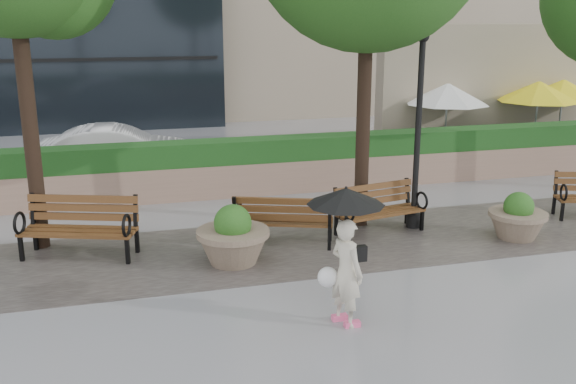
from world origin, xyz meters
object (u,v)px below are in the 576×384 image
object	(u,v)px
lamppost	(417,144)
car_right	(118,151)
bench_2	(283,230)
bench_1	(80,240)
planter_left	(233,241)
planter_right	(517,220)
pedestrian	(346,243)
bench_3	(379,219)

from	to	relation	value
lamppost	car_right	bearing A→B (deg)	132.34
bench_2	car_right	bearing A→B (deg)	-45.48
bench_1	bench_2	world-z (taller)	bench_1
planter_left	planter_right	bearing A→B (deg)	-1.78
planter_right	car_right	size ratio (longest dim) A/B	0.27
pedestrian	bench_3	bearing A→B (deg)	-53.27
planter_left	bench_1	bearing A→B (deg)	158.25
bench_3	planter_left	size ratio (longest dim) A/B	1.49
bench_1	planter_left	distance (m)	2.81
bench_1	car_right	distance (m)	6.31
pedestrian	planter_right	bearing A→B (deg)	-84.08
bench_1	pedestrian	xyz separation A→B (m)	(3.69, -3.70, 0.88)
car_right	bench_2	bearing A→B (deg)	-152.02
bench_1	planter_left	xyz separation A→B (m)	(2.61, -1.04, 0.10)
bench_2	planter_left	world-z (taller)	planter_left
bench_3	pedestrian	distance (m)	4.15
bench_3	bench_2	bearing A→B (deg)	172.53
bench_2	car_right	size ratio (longest dim) A/B	0.48
lamppost	pedestrian	xyz separation A→B (m)	(-2.86, -3.65, -0.54)
planter_left	planter_right	distance (m)	5.60
lamppost	car_right	xyz separation A→B (m)	(-5.74, 6.30, -1.06)
planter_left	lamppost	world-z (taller)	lamppost
bench_2	bench_3	size ratio (longest dim) A/B	1.04
pedestrian	bench_1	bearing A→B (deg)	21.88
lamppost	planter_left	bearing A→B (deg)	-166.02
bench_1	car_right	bearing A→B (deg)	101.93
bench_3	lamppost	bearing A→B (deg)	-0.82
lamppost	pedestrian	world-z (taller)	lamppost
bench_1	pedestrian	bearing A→B (deg)	-25.77
car_right	lamppost	bearing A→B (deg)	-133.41
planter_left	lamppost	xyz separation A→B (m)	(3.95, 0.98, 1.32)
bench_2	planter_right	distance (m)	4.58
bench_2	planter_left	bearing A→B (deg)	53.21
bench_1	planter_right	bearing A→B (deg)	10.92
planter_left	pedestrian	world-z (taller)	pedestrian
bench_1	planter_right	size ratio (longest dim) A/B	1.93
planter_right	bench_3	bearing A→B (deg)	157.83
bench_3	lamppost	world-z (taller)	lamppost
bench_1	lamppost	world-z (taller)	lamppost
bench_2	pedestrian	world-z (taller)	pedestrian
bench_1	pedestrian	world-z (taller)	pedestrian
bench_2	planter_right	world-z (taller)	bench_2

